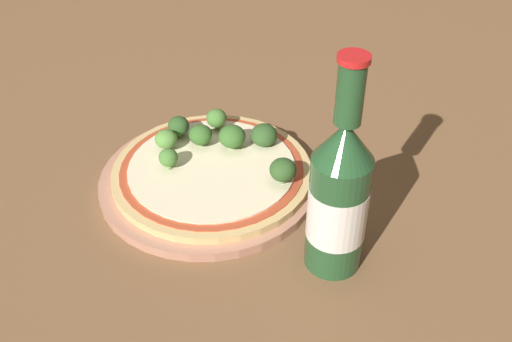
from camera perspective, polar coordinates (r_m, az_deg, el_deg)
name	(u,v)px	position (r m, az deg, el deg)	size (l,w,h in m)	color
ground_plane	(219,180)	(0.78, -3.51, -0.82)	(3.00, 3.00, 0.00)	brown
plate	(209,180)	(0.77, -4.54, -0.86)	(0.28, 0.28, 0.01)	tan
pizza	(212,170)	(0.76, -4.21, 0.05)	(0.25, 0.25, 0.01)	tan
broccoli_floret_0	(166,139)	(0.78, -8.56, 3.02)	(0.03, 0.03, 0.03)	#6B8E51
broccoli_floret_1	(232,136)	(0.78, -2.29, 3.31)	(0.04, 0.04, 0.03)	#6B8E51
broccoli_floret_2	(179,126)	(0.81, -7.38, 4.28)	(0.03, 0.03, 0.03)	#6B8E51
broccoli_floret_3	(168,158)	(0.75, -8.34, 1.26)	(0.02, 0.02, 0.03)	#6B8E51
broccoli_floret_4	(264,135)	(0.79, 0.77, 3.44)	(0.04, 0.04, 0.03)	#6B8E51
broccoli_floret_5	(216,118)	(0.82, -3.79, 5.03)	(0.03, 0.03, 0.03)	#6B8E51
broccoli_floret_6	(201,135)	(0.79, -5.30, 3.44)	(0.03, 0.03, 0.03)	#6B8E51
broccoli_floret_7	(283,170)	(0.72, 2.58, 0.10)	(0.03, 0.03, 0.03)	#6B8E51
beer_bottle	(339,196)	(0.61, 7.89, -2.42)	(0.06, 0.06, 0.25)	#234C28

